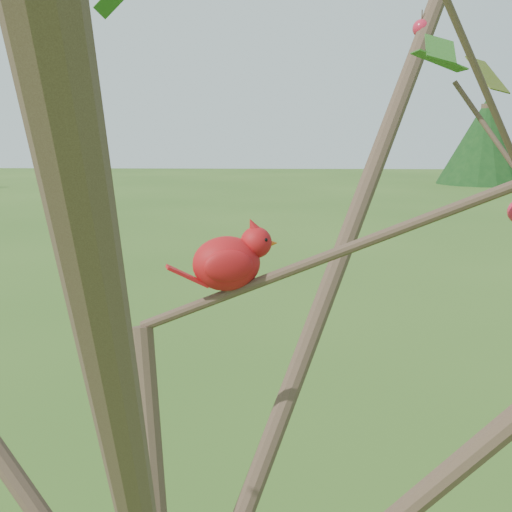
# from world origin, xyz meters

# --- Properties ---
(crabapple_tree) EXTENTS (2.35, 2.05, 2.95)m
(crabapple_tree) POSITION_xyz_m (0.03, -0.02, 2.12)
(crabapple_tree) COLOR #402D22
(crabapple_tree) RESTS_ON ground
(cardinal) EXTENTS (0.18, 0.12, 0.13)m
(cardinal) POSITION_xyz_m (0.10, 0.09, 2.07)
(cardinal) COLOR red
(cardinal) RESTS_ON ground
(distant_trees) EXTENTS (42.01, 15.34, 3.79)m
(distant_trees) POSITION_xyz_m (2.66, 24.18, 1.60)
(distant_trees) COLOR #402D22
(distant_trees) RESTS_ON ground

